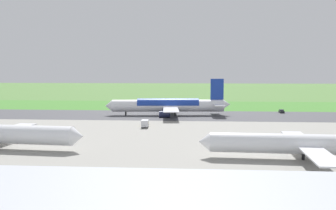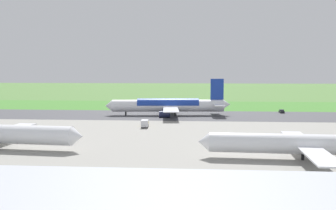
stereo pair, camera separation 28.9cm
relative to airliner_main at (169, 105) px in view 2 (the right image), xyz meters
name	(u,v)px [view 2 (the right image)]	position (x,y,z in m)	size (l,w,h in m)	color
ground_plane	(135,115)	(14.74, 0.03, -4.35)	(800.00, 800.00, 0.00)	#547F3D
runway_asphalt	(135,115)	(14.74, 0.03, -4.32)	(600.00, 35.91, 0.06)	#47474C
apron_concrete	(86,150)	(14.74, 72.51, -4.33)	(440.00, 110.00, 0.05)	gray
grass_verge_foreground	(146,107)	(14.74, -34.28, -4.33)	(600.00, 80.00, 0.04)	#478534
airliner_main	(169,105)	(0.00, 0.00, 0.00)	(54.15, 44.35, 15.88)	white
airliner_parked_near	(304,144)	(-35.16, 78.55, -0.73)	(45.44, 37.15, 13.27)	white
service_car_followme	(282,111)	(-50.60, -12.74, -3.51)	(2.00, 4.24, 1.62)	black
service_truck_fuel	(145,123)	(5.63, 34.91, -2.95)	(2.63, 5.93, 2.65)	gold
no_stopping_sign	(166,105)	(3.99, -32.99, -2.81)	(0.60, 0.10, 2.60)	slate
traffic_cone_orange	(153,107)	(11.04, -35.12, -4.08)	(0.40, 0.40, 0.55)	orange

